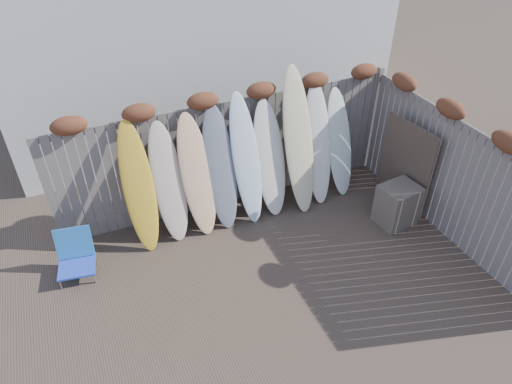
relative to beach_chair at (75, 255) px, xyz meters
name	(u,v)px	position (x,y,z in m)	size (l,w,h in m)	color
ground	(288,290)	(2.78, -1.66, -0.33)	(80.00, 80.00, 0.00)	#493A2D
back_fence	(231,145)	(2.84, 0.73, 0.85)	(6.05, 0.28, 2.24)	slate
right_fence	(453,172)	(5.78, -1.41, 0.81)	(0.28, 4.40, 2.24)	slate
beach_chair	(75,255)	(0.00, 0.00, 0.00)	(0.62, 0.65, 0.71)	blue
wooden_crate	(397,205)	(5.20, -0.99, 0.04)	(0.63, 0.52, 0.73)	brown
lattice_panel	(405,167)	(5.56, -0.60, 0.49)	(0.05, 1.10, 1.64)	brown
surfboard_0	(139,188)	(1.13, 0.31, 0.71)	(0.48, 0.07, 2.17)	gold
surfboard_1	(169,183)	(1.61, 0.33, 0.65)	(0.51, 0.07, 2.04)	beige
surfboard_2	(197,176)	(2.07, 0.31, 0.68)	(0.52, 0.07, 2.10)	#FFB191
surfboard_3	(220,169)	(2.48, 0.32, 0.70)	(0.51, 0.07, 2.15)	slate
surfboard_4	(246,160)	(2.94, 0.30, 0.77)	(0.47, 0.07, 2.29)	silver
surfboard_5	(270,159)	(3.38, 0.30, 0.67)	(0.54, 0.07, 2.08)	white
surfboard_6	(299,142)	(3.89, 0.25, 0.92)	(0.53, 0.07, 2.60)	beige
surfboard_7	(318,145)	(4.31, 0.30, 0.74)	(0.48, 0.07, 2.22)	white
surfboard_8	(339,143)	(4.78, 0.32, 0.64)	(0.50, 0.07, 2.03)	silver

